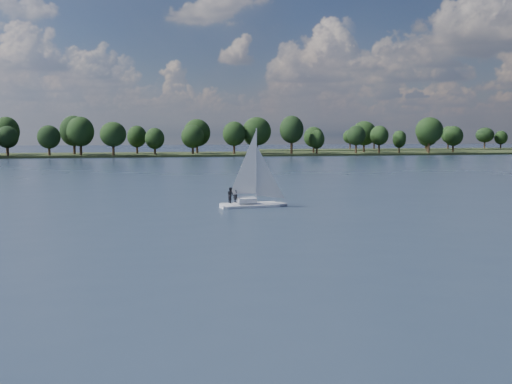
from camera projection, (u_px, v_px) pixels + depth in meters
ground at (174, 175)px, 114.99m from camera, size 700.00×700.00×0.00m
far_shore at (154, 155)px, 223.97m from camera, size 660.00×40.00×1.50m
far_shore_back at (455, 150)px, 303.98m from camera, size 220.00×30.00×1.40m
sailboat at (250, 184)px, 63.09m from camera, size 7.12×2.64×9.15m
treeline at (130, 135)px, 217.42m from camera, size 562.36×73.72×17.52m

